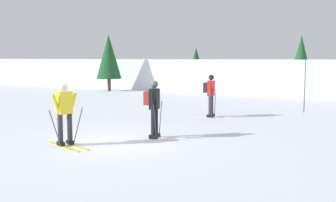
# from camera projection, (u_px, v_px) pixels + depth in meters

# --- Properties ---
(ground_plane) EXTENTS (120.00, 120.00, 0.00)m
(ground_plane) POSITION_uv_depth(u_px,v_px,m) (114.00, 143.00, 11.32)
(ground_plane) COLOR silver
(far_snow_ridge) EXTENTS (80.00, 9.46, 2.26)m
(far_snow_ridge) POSITION_uv_depth(u_px,v_px,m) (288.00, 75.00, 29.36)
(far_snow_ridge) COLOR silver
(far_snow_ridge) RESTS_ON ground
(skier_black) EXTENTS (1.64, 0.97, 1.71)m
(skier_black) POSITION_uv_depth(u_px,v_px,m) (154.00, 106.00, 11.87)
(skier_black) COLOR silver
(skier_black) RESTS_ON ground
(skier_yellow) EXTENTS (1.63, 0.96, 1.71)m
(skier_yellow) POSITION_uv_depth(u_px,v_px,m) (64.00, 111.00, 10.88)
(skier_yellow) COLOR gold
(skier_yellow) RESTS_ON ground
(skier_red) EXTENTS (1.64, 0.99, 1.71)m
(skier_red) POSITION_uv_depth(u_px,v_px,m) (211.00, 93.00, 16.12)
(skier_red) COLOR silver
(skier_red) RESTS_ON ground
(trail_marker_pole) EXTENTS (0.04, 0.04, 2.35)m
(trail_marker_pole) POSITION_uv_depth(u_px,v_px,m) (305.00, 86.00, 17.51)
(trail_marker_pole) COLOR #1E56AD
(trail_marker_pole) RESTS_ON ground
(conifer_far_left) EXTENTS (1.59, 1.59, 3.80)m
(conifer_far_left) POSITION_uv_depth(u_px,v_px,m) (301.00, 60.00, 25.69)
(conifer_far_left) COLOR #513823
(conifer_far_left) RESTS_ON ground
(conifer_far_right) EXTENTS (1.58, 1.58, 3.15)m
(conifer_far_right) POSITION_uv_depth(u_px,v_px,m) (196.00, 65.00, 31.53)
(conifer_far_right) COLOR #513823
(conifer_far_right) RESTS_ON ground
(conifer_far_centre) EXTENTS (1.80, 1.80, 4.06)m
(conifer_far_centre) POSITION_uv_depth(u_px,v_px,m) (109.00, 57.00, 28.98)
(conifer_far_centre) COLOR #513823
(conifer_far_centre) RESTS_ON ground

